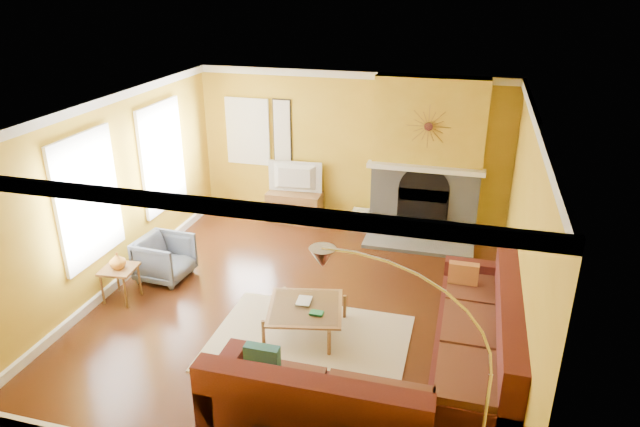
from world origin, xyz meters
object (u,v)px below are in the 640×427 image
(coffee_table, at_px, (305,319))
(media_console, at_px, (294,207))
(sectional_sofa, at_px, (382,328))
(side_table, at_px, (121,284))
(armchair, at_px, (165,258))
(arc_lamp, at_px, (409,385))

(coffee_table, distance_m, media_console, 3.53)
(sectional_sofa, xyz_separation_m, coffee_table, (-1.02, 0.35, -0.27))
(sectional_sofa, relative_size, side_table, 7.10)
(sectional_sofa, distance_m, armchair, 3.59)
(side_table, bearing_deg, coffee_table, -1.55)
(coffee_table, xyz_separation_m, arc_lamp, (1.50, -2.09, 0.95))
(sectional_sofa, height_order, arc_lamp, arc_lamp)
(coffee_table, bearing_deg, media_console, 109.73)
(coffee_table, height_order, armchair, armchair)
(side_table, bearing_deg, media_console, 65.39)
(coffee_table, distance_m, armchair, 2.52)
(coffee_table, height_order, side_table, side_table)
(media_console, bearing_deg, sectional_sofa, -58.94)
(armchair, bearing_deg, media_console, -21.35)
(sectional_sofa, distance_m, side_table, 3.73)
(sectional_sofa, height_order, media_console, sectional_sofa)
(sectional_sofa, bearing_deg, arc_lamp, -74.65)
(coffee_table, relative_size, armchair, 1.27)
(sectional_sofa, xyz_separation_m, armchair, (-3.41, 1.12, -0.12))
(coffee_table, relative_size, arc_lamp, 0.40)
(media_console, height_order, armchair, armchair)
(side_table, bearing_deg, armchair, 67.68)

